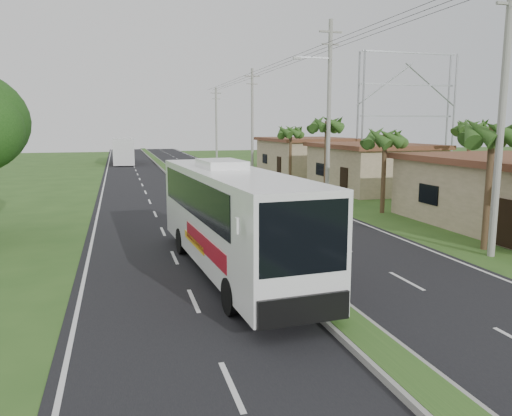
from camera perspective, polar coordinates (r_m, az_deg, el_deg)
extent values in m
plane|color=#30551F|center=(15.69, 5.77, -9.40)|extent=(180.00, 180.00, 0.00)
cube|color=black|center=(34.63, -6.27, 0.95)|extent=(14.00, 160.00, 0.02)
cube|color=gray|center=(34.62, -6.28, 1.08)|extent=(1.20, 160.00, 0.17)
cube|color=#30551F|center=(34.61, -6.28, 1.23)|extent=(0.95, 160.00, 0.02)
cube|color=silver|center=(34.22, -17.41, 0.45)|extent=(0.12, 160.00, 0.01)
cube|color=silver|center=(36.29, 4.22, 1.34)|extent=(0.12, 160.00, 0.01)
cube|color=tan|center=(40.91, 13.00, 4.39)|extent=(7.00, 10.00, 3.35)
cube|color=brown|center=(40.80, 13.09, 6.96)|extent=(7.60, 10.60, 0.32)
cube|color=tan|center=(53.59, 5.85, 5.78)|extent=(8.00, 11.00, 3.50)
cube|color=brown|center=(53.51, 5.89, 7.82)|extent=(8.60, 11.60, 0.32)
cylinder|color=#473321|center=(22.32, 25.00, 1.96)|extent=(0.26, 0.26, 5.00)
cylinder|color=#473321|center=(29.92, 14.37, 3.81)|extent=(0.26, 0.26, 4.60)
cylinder|color=#473321|center=(35.86, 7.99, 5.52)|extent=(0.26, 0.26, 5.40)
cylinder|color=#473321|center=(44.43, 3.95, 5.92)|extent=(0.26, 0.26, 4.80)
cylinder|color=#473321|center=(36.93, 23.06, 4.82)|extent=(0.26, 0.26, 5.20)
cylinder|color=gray|center=(21.10, 26.29, 9.67)|extent=(0.28, 0.28, 11.00)
cube|color=gray|center=(21.55, 27.08, 20.07)|extent=(1.20, 0.10, 0.10)
cylinder|color=gray|center=(34.77, 8.32, 10.84)|extent=(0.28, 0.28, 12.00)
cube|color=gray|center=(35.30, 8.53, 19.31)|extent=(1.60, 0.12, 0.12)
cube|color=gray|center=(35.17, 8.50, 18.02)|extent=(1.20, 0.10, 0.10)
cube|color=gray|center=(34.58, 6.56, 16.71)|extent=(2.40, 0.10, 0.10)
cylinder|color=gray|center=(53.68, -0.43, 9.84)|extent=(0.28, 0.28, 11.00)
cube|color=gray|center=(53.92, -0.44, 14.84)|extent=(1.60, 0.12, 0.12)
cube|color=gray|center=(53.85, -0.44, 13.99)|extent=(1.20, 0.10, 0.10)
cylinder|color=gray|center=(73.17, -4.56, 9.48)|extent=(0.28, 0.28, 10.50)
cube|color=gray|center=(73.32, -4.61, 12.95)|extent=(1.60, 0.12, 0.12)
cube|color=gray|center=(73.27, -4.60, 12.33)|extent=(1.20, 0.10, 0.10)
cylinder|color=gray|center=(48.81, 12.09, 10.27)|extent=(0.18, 0.18, 12.00)
cylinder|color=gray|center=(54.14, 21.66, 9.71)|extent=(0.18, 0.18, 12.00)
cylinder|color=gray|center=(49.70, 11.55, 10.27)|extent=(0.18, 0.18, 12.00)
cylinder|color=gray|center=(54.95, 21.03, 9.74)|extent=(0.18, 0.18, 12.00)
cube|color=gray|center=(51.72, 16.83, 10.02)|extent=(10.00, 0.14, 0.14)
cube|color=gray|center=(51.87, 16.99, 13.33)|extent=(10.00, 0.14, 0.14)
cube|color=gray|center=(52.18, 17.15, 16.61)|extent=(10.00, 0.14, 0.14)
cube|color=white|center=(17.02, -2.86, -0.91)|extent=(3.26, 12.00, 3.11)
cube|color=black|center=(17.48, -3.43, 1.62)|extent=(3.15, 9.64, 1.25)
cube|color=black|center=(11.52, 5.45, -3.37)|extent=(2.23, 0.29, 1.74)
cube|color=#A90E1E|center=(16.04, -1.64, -3.82)|extent=(2.86, 5.30, 0.54)
cube|color=yellow|center=(17.48, -3.12, -3.56)|extent=(2.71, 3.13, 0.25)
cube|color=white|center=(17.94, -3.99, 5.06)|extent=(1.54, 2.46, 0.28)
cylinder|color=black|center=(13.60, -2.83, -10.05)|extent=(0.38, 1.05, 1.03)
cylinder|color=black|center=(14.36, 5.86, -9.03)|extent=(0.38, 1.05, 1.03)
cylinder|color=black|center=(20.08, -8.47, -3.76)|extent=(0.38, 1.05, 1.03)
cylinder|color=black|center=(20.60, -2.35, -3.33)|extent=(0.38, 1.05, 1.03)
cube|color=silver|center=(70.20, -14.94, 6.39)|extent=(2.66, 11.93, 3.32)
cube|color=black|center=(70.68, -14.98, 7.22)|extent=(2.69, 8.82, 1.13)
cube|color=#CD6B14|center=(69.20, -14.91, 5.83)|extent=(2.67, 5.71, 0.36)
cylinder|color=black|center=(65.37, -15.86, 5.00)|extent=(0.32, 1.00, 0.99)
cylinder|color=black|center=(65.38, -13.86, 5.09)|extent=(0.32, 1.00, 0.99)
cylinder|color=black|center=(74.67, -15.80, 5.50)|extent=(0.32, 1.00, 0.99)
cylinder|color=black|center=(74.69, -14.04, 5.58)|extent=(0.32, 1.00, 0.99)
imported|color=black|center=(28.13, -2.63, 0.26)|extent=(2.03, 0.74, 1.19)
imported|color=maroon|center=(28.02, -2.65, 1.81)|extent=(0.63, 0.44, 1.63)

